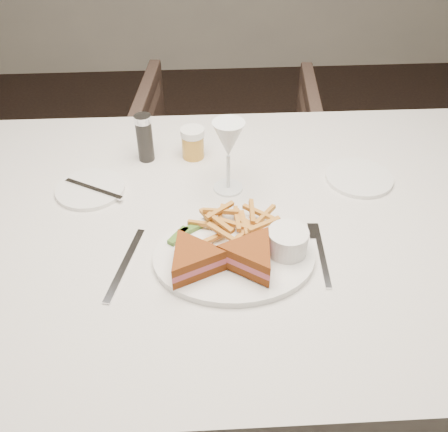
% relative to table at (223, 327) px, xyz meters
% --- Properties ---
extents(ground, '(5.00, 5.00, 0.00)m').
position_rel_table_xyz_m(ground, '(0.14, 0.05, -0.38)').
color(ground, black).
rests_on(ground, ground).
extents(table, '(1.43, 0.96, 0.75)m').
position_rel_table_xyz_m(table, '(0.00, 0.00, 0.00)').
color(table, silver).
rests_on(table, ground).
extents(chair_far, '(0.75, 0.71, 0.70)m').
position_rel_table_xyz_m(chair_far, '(0.07, 0.86, -0.02)').
color(chair_far, '#443229').
rests_on(chair_far, ground).
extents(table_setting, '(0.80, 0.60, 0.18)m').
position_rel_table_xyz_m(table_setting, '(0.01, -0.04, 0.41)').
color(table_setting, white).
rests_on(table_setting, table).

